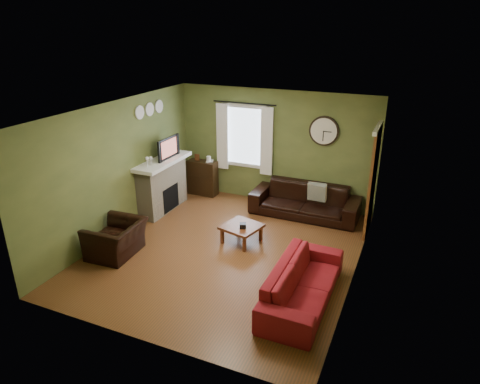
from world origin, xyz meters
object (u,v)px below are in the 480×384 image
at_px(sofa_brown, 305,201).
at_px(coffee_table, 242,234).
at_px(bookshelf, 203,178).
at_px(armchair, 116,239).
at_px(sofa_red, 303,283).

xyz_separation_m(sofa_brown, coffee_table, (-0.78, -1.68, -0.16)).
distance_m(bookshelf, sofa_brown, 2.62).
distance_m(bookshelf, armchair, 3.20).
xyz_separation_m(bookshelf, sofa_brown, (2.61, -0.20, -0.08)).
bearing_deg(coffee_table, sofa_brown, 65.18).
bearing_deg(bookshelf, armchair, -91.22).
bearing_deg(sofa_brown, bookshelf, 175.60).
height_order(bookshelf, armchair, bookshelf).
distance_m(armchair, coffee_table, 2.32).
bearing_deg(sofa_red, armchair, 89.84).
xyz_separation_m(sofa_red, coffee_table, (-1.58, 1.33, -0.13)).
height_order(bookshelf, sofa_brown, bookshelf).
xyz_separation_m(sofa_red, armchair, (-3.47, 0.01, 0.01)).
relative_size(bookshelf, sofa_brown, 0.36).
relative_size(bookshelf, sofa_red, 0.40).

